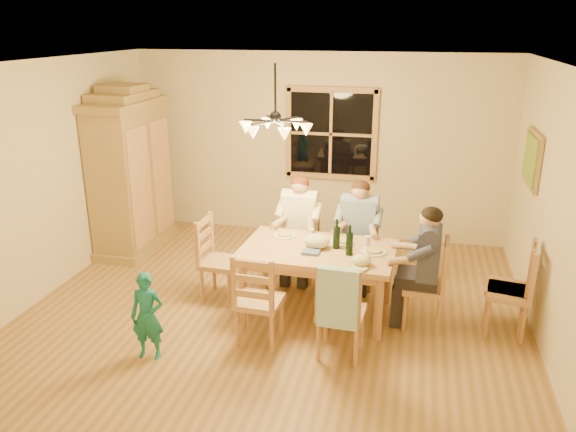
% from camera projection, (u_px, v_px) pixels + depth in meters
% --- Properties ---
extents(floor, '(5.50, 5.50, 0.00)m').
position_uv_depth(floor, '(277.00, 308.00, 6.39)').
color(floor, olive).
rests_on(floor, ground).
extents(ceiling, '(5.50, 5.00, 0.02)m').
position_uv_depth(ceiling, '(275.00, 63.00, 5.50)').
color(ceiling, white).
rests_on(ceiling, wall_back).
extents(wall_back, '(5.50, 0.02, 2.70)m').
position_uv_depth(wall_back, '(318.00, 146.00, 8.25)').
color(wall_back, beige).
rests_on(wall_back, floor).
extents(wall_left, '(0.02, 5.00, 2.70)m').
position_uv_depth(wall_left, '(47.00, 179.00, 6.53)').
color(wall_left, beige).
rests_on(wall_left, floor).
extents(wall_right, '(0.02, 5.00, 2.70)m').
position_uv_depth(wall_right, '(555.00, 213.00, 5.36)').
color(wall_right, beige).
rests_on(wall_right, floor).
extents(window, '(1.30, 0.06, 1.30)m').
position_uv_depth(window, '(331.00, 134.00, 8.11)').
color(window, black).
rests_on(window, wall_back).
extents(painting, '(0.06, 0.78, 0.64)m').
position_uv_depth(painting, '(532.00, 159.00, 6.39)').
color(painting, olive).
rests_on(painting, wall_right).
extents(chandelier, '(0.77, 0.68, 0.71)m').
position_uv_depth(chandelier, '(276.00, 126.00, 5.71)').
color(chandelier, black).
rests_on(chandelier, ceiling).
extents(armoire, '(0.66, 1.40, 2.30)m').
position_uv_depth(armoire, '(131.00, 176.00, 7.80)').
color(armoire, olive).
rests_on(armoire, floor).
extents(dining_table, '(1.70, 1.09, 0.76)m').
position_uv_depth(dining_table, '(318.00, 257.00, 6.11)').
color(dining_table, '#A9784B').
rests_on(dining_table, floor).
extents(chair_far_left, '(0.46, 0.44, 0.99)m').
position_uv_depth(chair_far_left, '(299.00, 256.00, 7.04)').
color(chair_far_left, '#B68050').
rests_on(chair_far_left, floor).
extents(chair_far_right, '(0.46, 0.44, 0.99)m').
position_uv_depth(chair_far_right, '(357.00, 262.00, 6.85)').
color(chair_far_right, '#B68050').
rests_on(chair_far_right, floor).
extents(chair_near_left, '(0.46, 0.44, 0.99)m').
position_uv_depth(chair_near_left, '(260.00, 315.00, 5.62)').
color(chair_near_left, '#B68050').
rests_on(chair_near_left, floor).
extents(chair_near_right, '(0.46, 0.44, 0.99)m').
position_uv_depth(chair_near_right, '(341.00, 326.00, 5.41)').
color(chair_near_right, '#B68050').
rests_on(chair_near_right, floor).
extents(chair_end_left, '(0.44, 0.46, 0.99)m').
position_uv_depth(chair_end_left, '(221.00, 274.00, 6.52)').
color(chair_end_left, '#B68050').
rests_on(chair_end_left, floor).
extents(chair_end_right, '(0.44, 0.46, 0.99)m').
position_uv_depth(chair_end_right, '(423.00, 300.00, 5.93)').
color(chair_end_right, '#B68050').
rests_on(chair_end_right, floor).
extents(adult_woman, '(0.41, 0.44, 0.87)m').
position_uv_depth(adult_woman, '(300.00, 215.00, 6.86)').
color(adult_woman, '#F5E9BD').
rests_on(adult_woman, floor).
extents(adult_plaid_man, '(0.41, 0.44, 0.87)m').
position_uv_depth(adult_plaid_man, '(359.00, 221.00, 6.67)').
color(adult_plaid_man, navy).
rests_on(adult_plaid_man, floor).
extents(adult_slate_man, '(0.44, 0.41, 0.87)m').
position_uv_depth(adult_slate_man, '(427.00, 253.00, 5.75)').
color(adult_slate_man, '#3D4262').
rests_on(adult_slate_man, floor).
extents(towel, '(0.38, 0.12, 0.58)m').
position_uv_depth(towel, '(338.00, 298.00, 5.10)').
color(towel, '#A1CDDA').
rests_on(towel, chair_near_right).
extents(wine_bottle_a, '(0.08, 0.08, 0.33)m').
position_uv_depth(wine_bottle_a, '(337.00, 234.00, 6.03)').
color(wine_bottle_a, black).
rests_on(wine_bottle_a, dining_table).
extents(wine_bottle_b, '(0.08, 0.08, 0.33)m').
position_uv_depth(wine_bottle_b, '(350.00, 240.00, 5.85)').
color(wine_bottle_b, black).
rests_on(wine_bottle_b, dining_table).
extents(plate_woman, '(0.26, 0.26, 0.02)m').
position_uv_depth(plate_woman, '(284.00, 235.00, 6.42)').
color(plate_woman, white).
rests_on(plate_woman, dining_table).
extents(plate_plaid, '(0.26, 0.26, 0.02)m').
position_uv_depth(plate_plaid, '(343.00, 242.00, 6.22)').
color(plate_plaid, white).
rests_on(plate_plaid, dining_table).
extents(plate_slate, '(0.26, 0.26, 0.02)m').
position_uv_depth(plate_slate, '(374.00, 252.00, 5.95)').
color(plate_slate, white).
rests_on(plate_slate, dining_table).
extents(wine_glass_a, '(0.06, 0.06, 0.14)m').
position_uv_depth(wine_glass_a, '(312.00, 235.00, 6.26)').
color(wine_glass_a, silver).
rests_on(wine_glass_a, dining_table).
extents(wine_glass_b, '(0.06, 0.06, 0.14)m').
position_uv_depth(wine_glass_b, '(367.00, 242.00, 6.05)').
color(wine_glass_b, silver).
rests_on(wine_glass_b, dining_table).
extents(cap, '(0.20, 0.20, 0.11)m').
position_uv_depth(cap, '(361.00, 260.00, 5.63)').
color(cap, beige).
rests_on(cap, dining_table).
extents(napkin, '(0.19, 0.15, 0.03)m').
position_uv_depth(napkin, '(311.00, 252.00, 5.93)').
color(napkin, '#536199').
rests_on(napkin, dining_table).
extents(cloth_bundle, '(0.28, 0.22, 0.15)m').
position_uv_depth(cloth_bundle, '(317.00, 241.00, 6.06)').
color(cloth_bundle, beige).
rests_on(cloth_bundle, dining_table).
extents(child, '(0.34, 0.24, 0.88)m').
position_uv_depth(child, '(147.00, 316.00, 5.32)').
color(child, '#1A7376').
rests_on(child, floor).
extents(chair_spare_front, '(0.49, 0.50, 0.99)m').
position_uv_depth(chair_spare_front, '(507.00, 306.00, 5.80)').
color(chair_spare_front, '#B68050').
rests_on(chair_spare_front, floor).
extents(chair_spare_back, '(0.50, 0.52, 0.99)m').
position_uv_depth(chair_spare_back, '(506.00, 302.00, 5.89)').
color(chair_spare_back, '#B68050').
rests_on(chair_spare_back, floor).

